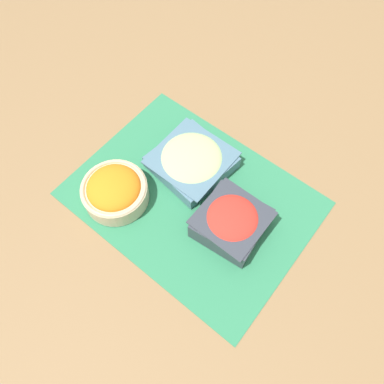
{
  "coord_description": "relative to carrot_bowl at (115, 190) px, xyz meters",
  "views": [
    {
      "loc": [
        0.26,
        -0.33,
        0.82
      ],
      "look_at": [
        0.0,
        0.0,
        0.03
      ],
      "focal_mm": 35.0,
      "sensor_mm": 36.0,
      "label": 1
    }
  ],
  "objects": [
    {
      "name": "ground_plane",
      "position": [
        0.14,
        0.11,
        -0.04
      ],
      "size": [
        3.0,
        3.0,
        0.0
      ],
      "primitive_type": "plane",
      "color": "olive"
    },
    {
      "name": "placemat",
      "position": [
        0.14,
        0.11,
        -0.04
      ],
      "size": [
        0.56,
        0.42,
        0.0
      ],
      "color": "#2D7A51",
      "rests_on": "ground_plane"
    },
    {
      "name": "carrot_bowl",
      "position": [
        0.0,
        0.0,
        0.0
      ],
      "size": [
        0.16,
        0.16,
        0.08
      ],
      "color": "#C6B28E",
      "rests_on": "placemat"
    },
    {
      "name": "tomato_bowl",
      "position": [
        0.26,
        0.11,
        -0.0
      ],
      "size": [
        0.16,
        0.16,
        0.07
      ],
      "color": "#333842",
      "rests_on": "placemat"
    },
    {
      "name": "cucumber_bowl",
      "position": [
        0.09,
        0.18,
        -0.01
      ],
      "size": [
        0.19,
        0.19,
        0.05
      ],
      "color": "slate",
      "rests_on": "placemat"
    }
  ]
}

